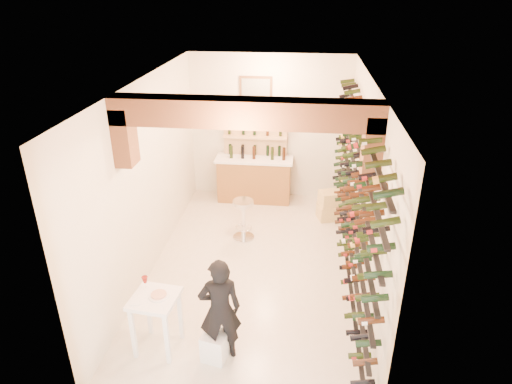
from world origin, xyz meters
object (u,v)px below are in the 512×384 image
tasting_table (155,306)px  crate_lower (331,211)px  person (220,310)px  wine_rack (350,190)px  back_counter (254,178)px  chrome_barstool (243,217)px  white_stool (215,346)px

tasting_table → crate_lower: (2.46, 3.96, -0.53)m
person → crate_lower: size_ratio=2.76×
wine_rack → back_counter: (-1.83, 2.65, -1.02)m
chrome_barstool → back_counter: bearing=89.6°
wine_rack → tasting_table: bearing=-141.9°
chrome_barstool → white_stool: bearing=-89.2°
wine_rack → chrome_barstool: (-1.84, 0.93, -1.08)m
back_counter → white_stool: (0.03, -4.79, -0.34)m
white_stool → crate_lower: bearing=67.7°
wine_rack → back_counter: wine_rack is taller
white_stool → chrome_barstool: chrome_barstool is taller
person → crate_lower: bearing=-126.3°
white_stool → person: person is taller
wine_rack → crate_lower: (-0.13, 1.93, -1.39)m
white_stool → chrome_barstool: bearing=90.8°
wine_rack → crate_lower: size_ratio=10.54×
back_counter → chrome_barstool: 1.72m
wine_rack → person: size_ratio=3.82×
back_counter → person: size_ratio=1.14×
white_stool → crate_lower: white_stool is taller
chrome_barstool → crate_lower: size_ratio=1.49×
tasting_table → white_stool: (0.79, -0.11, -0.50)m
wine_rack → chrome_barstool: 2.33m
person → back_counter: bearing=-103.3°
tasting_table → person: bearing=3.4°
back_counter → chrome_barstool: back_counter is taller
chrome_barstool → person: bearing=-87.8°
person → chrome_barstool: person is taller
back_counter → wine_rack: bearing=-55.3°
wine_rack → tasting_table: size_ratio=5.58×
crate_lower → person: bearing=-111.7°
wine_rack → crate_lower: 2.38m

